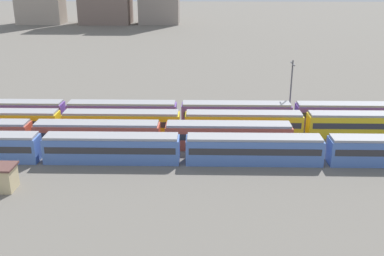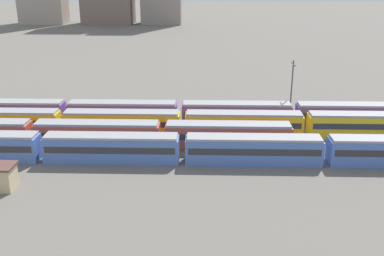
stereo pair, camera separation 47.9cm
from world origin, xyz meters
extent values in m
plane|color=#666059|center=(0.00, 7.80, 0.00)|extent=(600.00, 600.00, 0.00)
cube|color=#4C70BC|center=(13.82, 0.00, 1.70)|extent=(18.00, 3.00, 3.40)
cube|color=#2D2D33|center=(13.82, 0.00, 2.11)|extent=(17.20, 3.06, 0.90)
cube|color=#939399|center=(13.82, 0.00, 3.57)|extent=(17.60, 2.70, 0.35)
cube|color=#4C70BC|center=(32.72, 0.00, 1.70)|extent=(18.00, 3.00, 3.40)
cube|color=#2D2D33|center=(32.72, 0.00, 2.11)|extent=(17.20, 3.06, 0.90)
cube|color=#939399|center=(32.72, 0.00, 3.57)|extent=(17.60, 2.70, 0.35)
cube|color=#BC4C38|center=(10.72, 5.20, 1.70)|extent=(18.00, 3.00, 3.40)
cube|color=#2D2D33|center=(10.72, 5.20, 2.11)|extent=(17.20, 3.06, 0.90)
cube|color=#939399|center=(10.72, 5.20, 3.57)|extent=(17.60, 2.70, 0.35)
cube|color=#BC4C38|center=(29.62, 5.20, 1.70)|extent=(18.00, 3.00, 3.40)
cube|color=#2D2D33|center=(29.62, 5.20, 2.11)|extent=(17.20, 3.06, 0.90)
cube|color=#939399|center=(29.62, 5.20, 3.57)|extent=(17.60, 2.70, 0.35)
cube|color=yellow|center=(-5.56, 10.40, 1.70)|extent=(18.00, 3.00, 3.40)
cube|color=#2D2D33|center=(-5.56, 10.40, 2.11)|extent=(17.20, 3.06, 0.90)
cube|color=#939399|center=(-5.56, 10.40, 3.57)|extent=(17.60, 2.70, 0.35)
cube|color=yellow|center=(13.34, 10.40, 1.70)|extent=(18.00, 3.00, 3.40)
cube|color=#2D2D33|center=(13.34, 10.40, 2.11)|extent=(17.20, 3.06, 0.90)
cube|color=#939399|center=(13.34, 10.40, 3.57)|extent=(17.60, 2.70, 0.35)
cube|color=yellow|center=(32.24, 10.40, 1.70)|extent=(18.00, 3.00, 3.40)
cube|color=#2D2D33|center=(32.24, 10.40, 2.11)|extent=(17.20, 3.06, 0.90)
cube|color=#939399|center=(32.24, 10.40, 3.57)|extent=(17.60, 2.70, 0.35)
cube|color=yellow|center=(51.14, 10.40, 1.70)|extent=(18.00, 3.00, 3.40)
cube|color=#2D2D33|center=(51.14, 10.40, 2.11)|extent=(17.20, 3.06, 0.90)
cube|color=#939399|center=(51.14, 10.40, 3.57)|extent=(17.60, 2.70, 0.35)
cube|color=#6B429E|center=(-6.34, 15.60, 1.70)|extent=(18.00, 3.00, 3.40)
cube|color=#2D2D33|center=(-6.34, 15.60, 2.11)|extent=(17.20, 3.06, 0.90)
cube|color=#939399|center=(-6.34, 15.60, 3.57)|extent=(17.60, 2.70, 0.35)
cube|color=#6B429E|center=(12.56, 15.60, 1.70)|extent=(18.00, 3.00, 3.40)
cube|color=#2D2D33|center=(12.56, 15.60, 2.11)|extent=(17.20, 3.06, 0.90)
cube|color=#939399|center=(12.56, 15.60, 3.57)|extent=(17.60, 2.70, 0.35)
cube|color=#6B429E|center=(31.46, 15.60, 1.70)|extent=(18.00, 3.00, 3.40)
cube|color=#2D2D33|center=(31.46, 15.60, 2.11)|extent=(17.20, 3.06, 0.90)
cube|color=#939399|center=(31.46, 15.60, 3.57)|extent=(17.60, 2.70, 0.35)
cube|color=#6B429E|center=(50.36, 15.60, 1.70)|extent=(18.00, 3.00, 3.40)
cube|color=#2D2D33|center=(50.36, 15.60, 2.11)|extent=(17.20, 3.06, 0.90)
cube|color=#939399|center=(50.36, 15.60, 3.57)|extent=(17.60, 2.70, 0.35)
cylinder|color=#4C4C51|center=(40.85, 18.81, 5.09)|extent=(0.24, 0.24, 10.17)
cube|color=#47474C|center=(40.85, 18.81, 9.57)|extent=(0.16, 3.20, 0.16)
cube|color=#C6B284|center=(2.36, -8.45, 1.40)|extent=(3.20, 2.60, 2.80)
camera|label=1|loc=(25.77, -55.07, 24.54)|focal=41.87mm
camera|label=2|loc=(26.25, -55.06, 24.54)|focal=41.87mm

